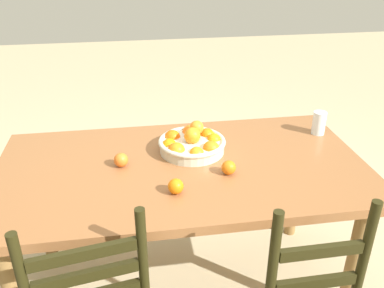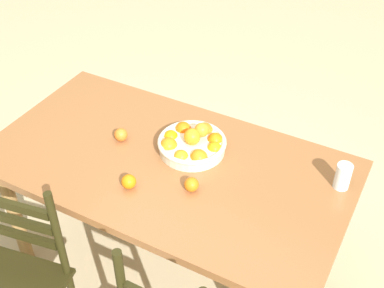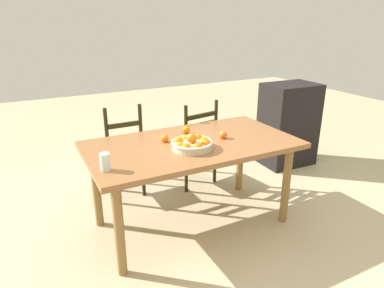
{
  "view_description": "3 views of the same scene",
  "coord_description": "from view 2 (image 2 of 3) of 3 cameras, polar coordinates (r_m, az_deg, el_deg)",
  "views": [
    {
      "loc": [
        0.22,
        1.68,
        1.75
      ],
      "look_at": [
        -0.07,
        -0.13,
        0.82
      ],
      "focal_mm": 38.73,
      "sensor_mm": 36.0,
      "label": 1
    },
    {
      "loc": [
        -0.97,
        1.54,
        2.37
      ],
      "look_at": [
        -0.07,
        -0.13,
        0.82
      ],
      "focal_mm": 47.33,
      "sensor_mm": 36.0,
      "label": 2
    },
    {
      "loc": [
        -1.23,
        -2.38,
        1.76
      ],
      "look_at": [
        -0.07,
        -0.13,
        0.82
      ],
      "focal_mm": 32.05,
      "sensor_mm": 36.0,
      "label": 3
    }
  ],
  "objects": [
    {
      "name": "orange_loose_2",
      "position": [
        2.25,
        -0.06,
        -4.58
      ],
      "size": [
        0.07,
        0.07,
        0.07
      ],
      "primitive_type": "sphere",
      "color": "orange",
      "rests_on": "dining_table"
    },
    {
      "name": "drinking_glass",
      "position": [
        2.34,
        16.64,
        -3.5
      ],
      "size": [
        0.07,
        0.07,
        0.13
      ],
      "primitive_type": "cylinder",
      "color": "silver",
      "rests_on": "dining_table"
    },
    {
      "name": "orange_loose_0",
      "position": [
        2.54,
        -8.01,
        1.05
      ],
      "size": [
        0.07,
        0.07,
        0.07
      ],
      "primitive_type": "sphere",
      "color": "orange",
      "rests_on": "dining_table"
    },
    {
      "name": "fruit_bowl",
      "position": [
        2.45,
        0.03,
        0.1
      ],
      "size": [
        0.33,
        0.33,
        0.14
      ],
      "color": "beige",
      "rests_on": "dining_table"
    },
    {
      "name": "orange_loose_1",
      "position": [
        2.28,
        -7.14,
        -4.22
      ],
      "size": [
        0.07,
        0.07,
        0.07
      ],
      "primitive_type": "sphere",
      "color": "orange",
      "rests_on": "dining_table"
    },
    {
      "name": "chair_by_cabinet",
      "position": [
        2.48,
        -19.7,
        -14.69
      ],
      "size": [
        0.52,
        0.52,
        0.95
      ],
      "rotation": [
        0.0,
        0.0,
        3.31
      ],
      "color": "black",
      "rests_on": "ground"
    },
    {
      "name": "ground_plane",
      "position": [
        2.99,
        -2.39,
        -13.28
      ],
      "size": [
        12.0,
        12.0,
        0.0
      ],
      "primitive_type": "plane",
      "color": "tan"
    },
    {
      "name": "dining_table",
      "position": [
        2.47,
        -2.81,
        -3.48
      ],
      "size": [
        1.74,
        0.94,
        0.78
      ],
      "color": "brown",
      "rests_on": "ground"
    }
  ]
}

